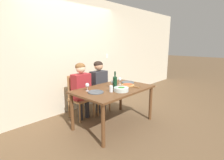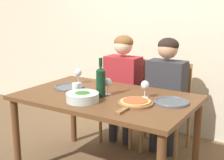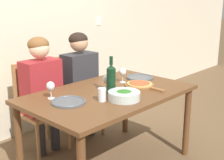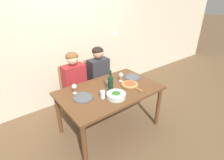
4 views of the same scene
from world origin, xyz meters
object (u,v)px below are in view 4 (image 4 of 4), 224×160
object	(u,v)px
person_woman	(75,79)
wine_bottle	(111,83)
wine_glass_right	(121,75)
wine_glass_centre	(109,83)
chair_left	(73,88)
dinner_plate_right	(133,77)
chair_right	(96,81)
pizza_on_board	(130,85)
dinner_plate_left	(83,97)
person_man	(99,72)
wine_glass_left	(74,87)
broccoli_bowl	(116,95)

from	to	relation	value
person_woman	wine_bottle	world-z (taller)	person_woman
wine_bottle	wine_glass_right	size ratio (longest dim) A/B	2.23
person_woman	wine_glass_centre	size ratio (longest dim) A/B	7.98
chair_left	dinner_plate_right	distance (m)	1.11
chair_right	pizza_on_board	size ratio (longest dim) A/B	2.20
dinner_plate_left	wine_bottle	bearing A→B (deg)	-11.21
pizza_on_board	wine_glass_centre	distance (m)	0.36
chair_right	wine_glass_right	size ratio (longest dim) A/B	6.15
person_man	dinner_plate_right	size ratio (longest dim) A/B	4.26
person_man	wine_glass_right	bearing A→B (deg)	-85.50
wine_glass_right	person_man	bearing A→B (deg)	94.50
person_man	dinner_plate_left	bearing A→B (deg)	-136.99
pizza_on_board	wine_glass_left	world-z (taller)	wine_glass_left
person_man	dinner_plate_left	world-z (taller)	person_man
dinner_plate_right	broccoli_bowl	bearing A→B (deg)	-152.02
chair_right	broccoli_bowl	world-z (taller)	chair_right
broccoli_bowl	dinner_plate_right	world-z (taller)	broccoli_bowl
person_man	dinner_plate_right	xyz separation A→B (m)	(0.30, -0.60, 0.04)
dinner_plate_left	wine_glass_right	bearing A→B (deg)	6.00
chair_left	wine_glass_left	xyz separation A→B (m)	(-0.24, -0.59, 0.36)
dinner_plate_right	wine_glass_centre	size ratio (longest dim) A/B	1.87
pizza_on_board	person_man	bearing A→B (deg)	94.44
person_woman	person_man	distance (m)	0.51
wine_glass_left	wine_glass_centre	distance (m)	0.51
dinner_plate_left	dinner_plate_right	bearing A→B (deg)	3.44
wine_bottle	pizza_on_board	distance (m)	0.38
chair_left	chair_right	distance (m)	0.51
broccoli_bowl	wine_glass_right	world-z (taller)	wine_glass_right
person_woman	wine_glass_right	size ratio (longest dim) A/B	7.98
wine_bottle	dinner_plate_left	distance (m)	0.45
dinner_plate_right	wine_glass_left	size ratio (longest dim) A/B	1.87
person_woman	wine_bottle	distance (m)	0.79
broccoli_bowl	dinner_plate_left	size ratio (longest dim) A/B	0.96
pizza_on_board	wine_glass_right	bearing A→B (deg)	94.25
person_woman	dinner_plate_right	xyz separation A→B (m)	(0.81, -0.60, 0.04)
wine_glass_left	dinner_plate_left	bearing A→B (deg)	-79.55
wine_bottle	person_woman	bearing A→B (deg)	106.19
chair_right	wine_glass_right	xyz separation A→B (m)	(0.05, -0.70, 0.36)
chair_left	chair_right	xyz separation A→B (m)	(0.51, 0.00, 0.00)
chair_left	wine_glass_right	xyz separation A→B (m)	(0.56, -0.70, 0.36)
chair_left	wine_bottle	size ratio (longest dim) A/B	2.75
dinner_plate_left	wine_glass_right	distance (m)	0.77
chair_right	dinner_plate_left	bearing A→B (deg)	-132.45
dinner_plate_right	pizza_on_board	xyz separation A→B (m)	(-0.23, -0.19, 0.01)
chair_right	dinner_plate_left	size ratio (longest dim) A/B	3.28
chair_right	person_man	bearing A→B (deg)	-90.00
person_woman	wine_glass_centre	xyz separation A→B (m)	(0.24, -0.67, 0.13)
broccoli_bowl	wine_glass_left	bearing A→B (deg)	130.93
broccoli_bowl	dinner_plate_right	xyz separation A→B (m)	(0.64, 0.34, -0.03)
pizza_on_board	wine_glass_right	size ratio (longest dim) A/B	2.80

